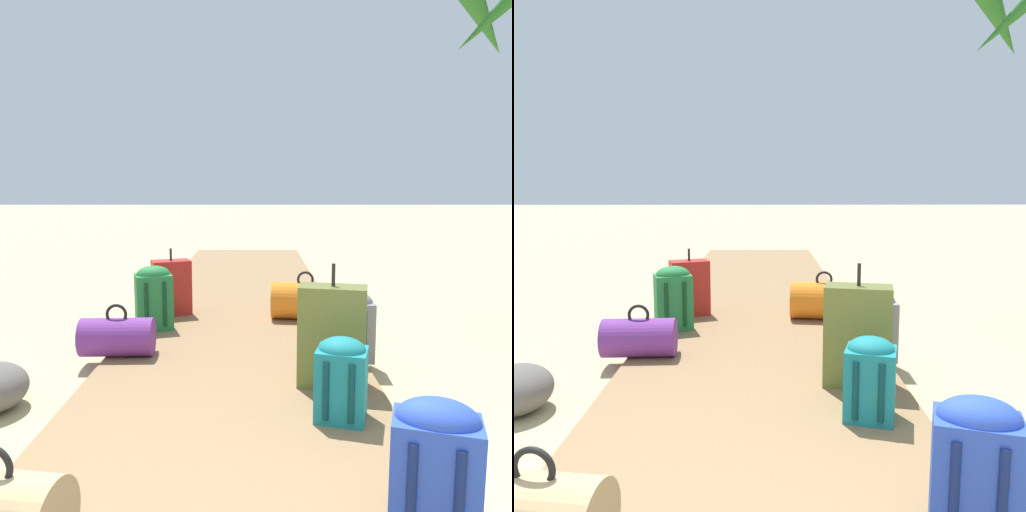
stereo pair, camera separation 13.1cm
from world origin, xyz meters
TOP-DOWN VIEW (x-y plane):
  - ground_plane at (0.00, 3.81)m, footprint 60.00×60.00m
  - boardwalk at (0.00, 4.76)m, footprint 1.96×9.51m
  - backpack_teal at (0.64, 2.00)m, footprint 0.33×0.30m
  - duffel_bag_purple at (-0.89, 3.08)m, footprint 0.56×0.31m
  - backpack_blue at (0.81, 0.98)m, footprint 0.36×0.30m
  - backpack_grey at (0.87, 2.99)m, footprint 0.34×0.26m
  - suitcase_olive at (0.66, 2.49)m, footprint 0.47×0.30m
  - duffel_bag_orange at (0.65, 4.17)m, footprint 0.68×0.43m
  - backpack_green at (-0.76, 3.83)m, footprint 0.38×0.34m
  - suitcase_red at (-0.68, 4.35)m, footprint 0.43×0.33m
  - rock_left_mid at (-1.45, 2.28)m, footprint 0.45×0.49m

SIDE VIEW (x-z plane):
  - ground_plane at x=0.00m, z-range 0.00..0.00m
  - boardwalk at x=0.00m, z-range 0.00..0.08m
  - rock_left_mid at x=-1.45m, z-range 0.00..0.29m
  - duffel_bag_purple at x=-0.89m, z-range 0.03..0.43m
  - duffel_bag_orange at x=0.65m, z-range 0.03..0.50m
  - backpack_teal at x=0.64m, z-range 0.09..0.56m
  - backpack_grey at x=0.87m, z-range 0.09..0.62m
  - suitcase_red at x=-0.68m, z-range 0.02..0.69m
  - backpack_blue at x=0.81m, z-range 0.09..0.65m
  - backpack_green at x=-0.76m, z-range 0.09..0.67m
  - suitcase_olive at x=0.66m, z-range 0.01..0.81m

